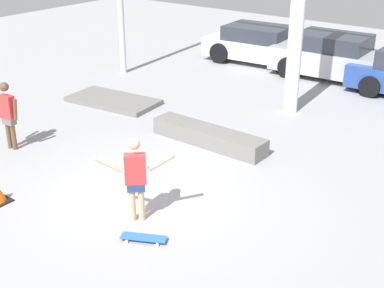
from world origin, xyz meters
TOP-DOWN VIEW (x-y plane):
  - ground_plane at (0.00, 0.00)m, footprint 36.00×36.00m
  - skateboarder at (0.44, -0.64)m, footprint 1.04×0.96m
  - skateboard at (0.96, -1.06)m, footprint 0.77×0.53m
  - grind_box at (-0.47, 2.79)m, footprint 2.90×0.66m
  - manual_pad at (-4.28, 3.53)m, footprint 2.67×1.53m
  - parked_car_white at (-3.19, 9.74)m, footprint 4.02×2.06m
  - parked_car_silver at (-0.32, 9.50)m, footprint 4.03×1.95m
  - bystander at (-3.89, -0.09)m, footprint 0.66×0.22m

SIDE VIEW (x-z plane):
  - ground_plane at x=0.00m, z-range 0.00..0.00m
  - skateboard at x=0.96m, z-range 0.02..0.10m
  - manual_pad at x=-4.28m, z-range 0.00..0.13m
  - grind_box at x=-0.47m, z-range 0.00..0.40m
  - parked_car_white at x=-3.19m, z-range -0.01..1.28m
  - parked_car_silver at x=-0.32m, z-range -0.02..1.40m
  - bystander at x=-3.89m, z-range 0.09..1.65m
  - skateboarder at x=0.44m, z-range 0.09..1.65m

